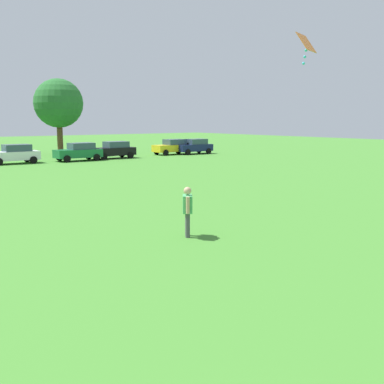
# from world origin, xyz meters

# --- Properties ---
(adult_bystander) EXTENTS (0.56, 0.68, 1.68)m
(adult_bystander) POSITION_xyz_m (5.53, 13.69, 1.00)
(adult_bystander) COLOR #4C4C51
(adult_bystander) RESTS_ON ground
(kite) EXTENTS (1.07, 0.75, 1.05)m
(kite) POSITION_xyz_m (9.51, 12.27, 6.37)
(kite) COLOR orange
(parked_car_white_3) EXTENTS (4.30, 2.02, 1.68)m
(parked_car_white_3) POSITION_xyz_m (8.55, 43.46, 0.86)
(parked_car_white_3) COLOR white
(parked_car_white_3) RESTS_ON ground
(parked_car_green_4) EXTENTS (4.30, 2.02, 1.68)m
(parked_car_green_4) POSITION_xyz_m (14.26, 42.69, 0.86)
(parked_car_green_4) COLOR #196B38
(parked_car_green_4) RESTS_ON ground
(parked_car_black_5) EXTENTS (4.30, 2.02, 1.68)m
(parked_car_black_5) POSITION_xyz_m (18.17, 43.14, 0.86)
(parked_car_black_5) COLOR black
(parked_car_black_5) RESTS_ON ground
(parked_car_yellow_6) EXTENTS (4.30, 2.02, 1.68)m
(parked_car_yellow_6) POSITION_xyz_m (25.86, 43.91, 0.86)
(parked_car_yellow_6) COLOR yellow
(parked_car_yellow_6) RESTS_ON ground
(parked_car_navy_7) EXTENTS (4.30, 2.02, 1.68)m
(parked_car_navy_7) POSITION_xyz_m (28.25, 43.11, 0.86)
(parked_car_navy_7) COLOR #141E4C
(parked_car_navy_7) RESTS_ON ground
(tree_far_right) EXTENTS (5.29, 5.29, 8.25)m
(tree_far_right) POSITION_xyz_m (15.71, 51.00, 5.57)
(tree_far_right) COLOR brown
(tree_far_right) RESTS_ON ground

